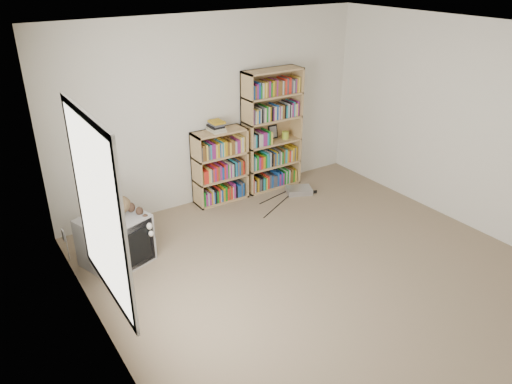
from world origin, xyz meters
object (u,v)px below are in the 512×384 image
crt_tv (115,240)px  bookcase_short (220,168)px  cat (118,209)px  dvd_player (299,190)px  bookcase_tall (271,133)px

crt_tv → bookcase_short: (1.75, 0.75, 0.19)m
cat → dvd_player: size_ratio=1.77×
dvd_player → bookcase_short: bearing=-179.4°
bookcase_tall → bookcase_short: (-0.86, -0.00, -0.35)m
dvd_player → cat: bearing=-150.1°
bookcase_short → bookcase_tall: bearing=0.0°
cat → bookcase_tall: bookcase_tall is taller
crt_tv → cat: bearing=-27.9°
bookcase_tall → cat: bearing=-163.3°
crt_tv → bookcase_short: size_ratio=0.78×
cat → bookcase_short: size_ratio=0.61×
crt_tv → dvd_player: bearing=-12.1°
crt_tv → bookcase_short: bearing=4.8°
cat → bookcase_tall: bearing=12.5°
crt_tv → cat: cat is taller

